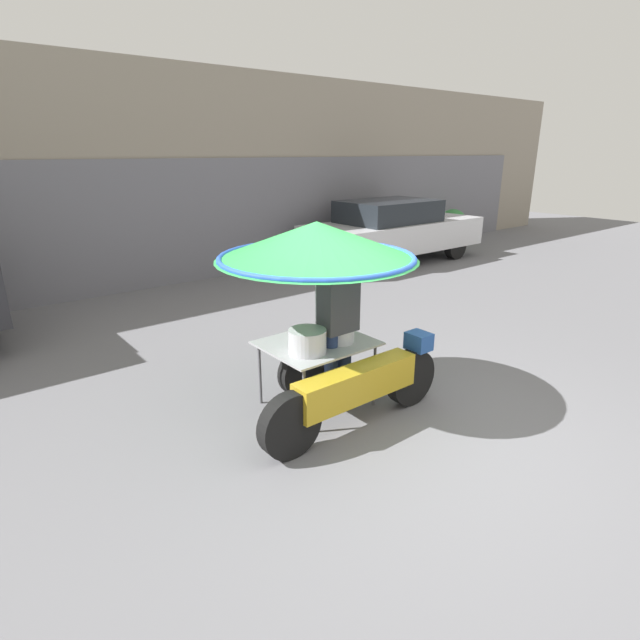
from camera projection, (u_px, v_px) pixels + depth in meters
name	position (u px, v px, depth m)	size (l,w,h in m)	color
ground_plane	(410.00, 440.00, 4.61)	(36.00, 36.00, 0.00)	slate
shopfront_building	(113.00, 178.00, 9.72)	(28.00, 2.06, 4.09)	gray
vendor_motorcycle_cart	(321.00, 266.00, 4.74)	(2.14, 1.95, 1.91)	black
vendor_person	(338.00, 320.00, 4.91)	(0.38, 0.23, 1.69)	navy
parked_car	(393.00, 230.00, 11.75)	(4.60, 1.71, 1.46)	black
potted_plant	(452.00, 225.00, 14.12)	(0.79, 0.79, 0.98)	#2D2D33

